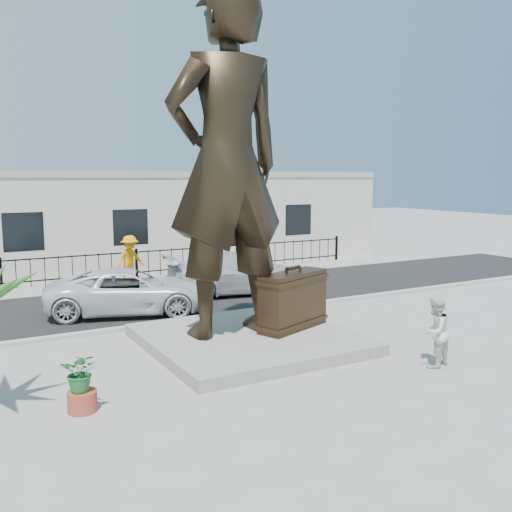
{
  "coord_description": "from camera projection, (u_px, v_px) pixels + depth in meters",
  "views": [
    {
      "loc": [
        -7.55,
        -11.46,
        4.47
      ],
      "look_at": [
        0.0,
        2.0,
        2.3
      ],
      "focal_mm": 40.0,
      "sensor_mm": 36.0,
      "label": 1
    }
  ],
  "objects": [
    {
      "name": "ground",
      "position": [
        295.0,
        357.0,
        14.18
      ],
      "size": [
        100.0,
        100.0,
        0.0
      ],
      "primitive_type": "plane",
      "color": "#9E9991",
      "rests_on": "ground"
    },
    {
      "name": "street",
      "position": [
        177.0,
        298.0,
        21.09
      ],
      "size": [
        40.0,
        7.0,
        0.01
      ],
      "primitive_type": "cube",
      "color": "black",
      "rests_on": "ground"
    },
    {
      "name": "curb",
      "position": [
        217.0,
        316.0,
        18.06
      ],
      "size": [
        40.0,
        0.25,
        0.12
      ],
      "primitive_type": "cube",
      "color": "#A5A399",
      "rests_on": "ground"
    },
    {
      "name": "far_sidewalk",
      "position": [
        143.0,
        280.0,
        24.54
      ],
      "size": [
        40.0,
        2.5,
        0.02
      ],
      "primitive_type": "cube",
      "color": "#9E9991",
      "rests_on": "ground"
    },
    {
      "name": "plinth",
      "position": [
        249.0,
        339.0,
        15.21
      ],
      "size": [
        5.2,
        5.2,
        0.3
      ],
      "primitive_type": "cube",
      "color": "gray",
      "rests_on": "ground"
    },
    {
      "name": "fence",
      "position": [
        136.0,
        264.0,
        25.15
      ],
      "size": [
        22.0,
        0.1,
        1.2
      ],
      "primitive_type": "cube",
      "color": "black",
      "rests_on": "ground"
    },
    {
      "name": "building",
      "position": [
        110.0,
        222.0,
        28.56
      ],
      "size": [
        28.0,
        7.0,
        4.4
      ],
      "primitive_type": "cube",
      "color": "silver",
      "rests_on": "ground"
    },
    {
      "name": "statue",
      "position": [
        226.0,
        164.0,
        14.63
      ],
      "size": [
        3.3,
        2.2,
        8.97
      ],
      "primitive_type": "imported",
      "rotation": [
        0.0,
        0.0,
        3.16
      ],
      "color": "black",
      "rests_on": "plinth"
    },
    {
      "name": "suitcase",
      "position": [
        293.0,
        300.0,
        15.62
      ],
      "size": [
        2.34,
        1.46,
        1.58
      ],
      "primitive_type": "cube",
      "rotation": [
        0.0,
        0.0,
        0.37
      ],
      "color": "#332315",
      "rests_on": "plinth"
    },
    {
      "name": "tourist",
      "position": [
        435.0,
        332.0,
        13.38
      ],
      "size": [
        0.97,
        0.85,
        1.69
      ],
      "primitive_type": "imported",
      "rotation": [
        0.0,
        0.0,
        3.44
      ],
      "color": "silver",
      "rests_on": "ground"
    },
    {
      "name": "car_white",
      "position": [
        129.0,
        291.0,
        18.59
      ],
      "size": [
        5.76,
        3.96,
        1.46
      ],
      "primitive_type": "imported",
      "rotation": [
        0.0,
        0.0,
        1.25
      ],
      "color": "silver",
      "rests_on": "street"
    },
    {
      "name": "car_silver",
      "position": [
        237.0,
        273.0,
        21.76
      ],
      "size": [
        5.72,
        3.13,
        1.57
      ],
      "primitive_type": "imported",
      "rotation": [
        0.0,
        0.0,
        1.39
      ],
      "color": "silver",
      "rests_on": "street"
    },
    {
      "name": "worker",
      "position": [
        130.0,
        259.0,
        23.79
      ],
      "size": [
        1.47,
        1.12,
        2.0
      ],
      "primitive_type": "imported",
      "rotation": [
        0.0,
        0.0,
        0.33
      ],
      "color": "orange",
      "rests_on": "far_sidewalk"
    },
    {
      "name": "planter",
      "position": [
        82.0,
        401.0,
        10.89
      ],
      "size": [
        0.56,
        0.56,
        0.4
      ],
      "primitive_type": "cylinder",
      "color": "#9F3D2A",
      "rests_on": "ground"
    },
    {
      "name": "shrub",
      "position": [
        81.0,
        372.0,
        10.81
      ],
      "size": [
        0.89,
        0.84,
        0.77
      ],
      "primitive_type": "imported",
      "rotation": [
        0.0,
        0.0,
        -0.44
      ],
      "color": "#1F6229",
      "rests_on": "planter"
    }
  ]
}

